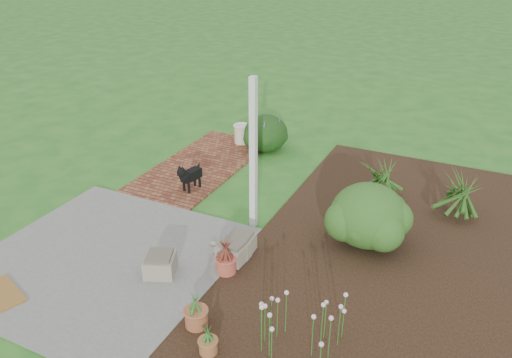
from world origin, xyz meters
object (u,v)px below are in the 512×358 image
at_px(stone_trough_near, 160,265).
at_px(evergreen_shrub, 368,214).
at_px(black_dog, 189,175).
at_px(cream_ceramic_urn, 241,134).

bearing_deg(stone_trough_near, evergreen_shrub, 41.01).
height_order(black_dog, evergreen_shrub, evergreen_shrub).
bearing_deg(cream_ceramic_urn, evergreen_shrub, -37.36).
bearing_deg(stone_trough_near, black_dog, 113.24).
bearing_deg(evergreen_shrub, cream_ceramic_urn, 142.64).
distance_m(stone_trough_near, black_dog, 2.54).
distance_m(cream_ceramic_urn, evergreen_shrub, 4.52).
relative_size(stone_trough_near, black_dog, 0.68).
xyz_separation_m(stone_trough_near, evergreen_shrub, (2.38, 2.07, 0.35)).
bearing_deg(evergreen_shrub, stone_trough_near, -138.99).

